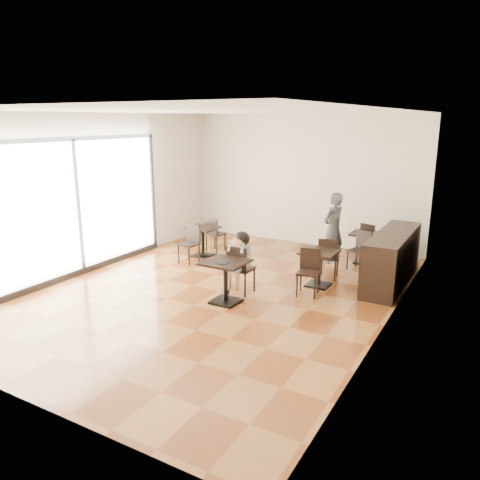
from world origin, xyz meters
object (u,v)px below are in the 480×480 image
Objects in this scene: child_table at (226,282)px; child_chair at (241,269)px; cafe_table_left at (203,242)px; chair_mid_a at (329,258)px; cafe_table_back at (365,248)px; chair_back_b at (359,251)px; cafe_table_mid at (319,268)px; child at (241,263)px; chair_left_a at (216,234)px; chair_left_b at (189,244)px; chair_mid_b at (308,273)px; chair_back_a at (371,241)px; adult_patron at (333,228)px.

child_table is 0.83× the size of child_chair.
chair_mid_a is at bearing -0.02° from cafe_table_left.
chair_mid_a reaches higher than cafe_table_back.
child_chair is at bearing 45.55° from chair_mid_a.
cafe_table_mid is at bearing -86.87° from chair_back_b.
cafe_table_left is 0.84× the size of chair_back_b.
child reaches higher than chair_back_b.
cafe_table_mid is at bearing -10.41° from cafe_table_left.
chair_left_a is at bearing -20.09° from chair_mid_a.
chair_left_b reaches higher than chair_back_b.
chair_mid_a and chair_mid_b have the same top height.
chair_back_a is at bearing 80.85° from cafe_table_mid.
adult_patron is at bearing 36.47° from chair_left_b.
chair_back_a is (1.47, 3.90, 0.03)m from child_table.
cafe_table_back is at bearing 133.53° from adult_patron.
cafe_table_mid is 1.39m from chair_back_b.
cafe_table_left is at bearing 150.17° from chair_mid_b.
child reaches higher than chair_left_a.
chair_left_a is (-1.91, 2.13, -0.04)m from child_chair.
child is at bearing -136.85° from cafe_table_mid.
cafe_table_left is 0.55m from chair_left_a.
cafe_table_mid is 0.83× the size of chair_mid_b.
child is (0.00, 0.00, 0.12)m from child_chair.
chair_left_b is at bearing -139.63° from chair_back_b.
cafe_table_mid is at bearing 28.60° from adult_patron.
chair_back_b is (3.37, 0.24, -0.01)m from chair_left_a.
chair_mid_a reaches higher than chair_left_b.
child is 1.39× the size of chair_back_b.
chair_back_b is at bearing 108.75° from chair_back_a.
chair_back_b is (1.47, 2.36, -0.16)m from child.
chair_back_b is at bearing 27.86° from chair_left_b.
child_chair is 1.09× the size of chair_left_b.
child_chair is at bearing -103.09° from chair_back_b.
chair_left_a is (-3.00, 0.55, -0.00)m from chair_mid_a.
chair_mid_b reaches higher than chair_back_a.
cafe_table_back is at bearing 108.75° from chair_back_a.
child_chair is at bearing 85.08° from chair_back_a.
child_table is at bearing -97.99° from chair_back_b.
chair_mid_b is 1.00× the size of chair_left_a.
cafe_table_mid is 0.55m from chair_mid_a.
chair_left_a is (-1.91, 2.13, -0.15)m from child.
adult_patron is 2.26× the size of cafe_table_left.
chair_back_a is at bearing -153.84° from chair_left_a.
cafe_table_mid is (1.09, 1.03, -0.22)m from child.
chair_back_b is at bearing 69.11° from chair_mid_b.
child is 2.75m from adult_patron.
chair_back_b is at bearing -90.00° from cafe_table_back.
chair_left_b is 1.02× the size of chair_back_b.
child_table is at bearing -33.36° from chair_left_b.
child_chair is (0.00, 0.55, 0.08)m from child_table.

